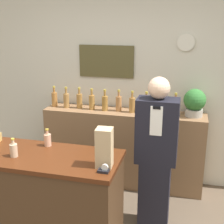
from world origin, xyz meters
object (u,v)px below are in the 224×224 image
Objects in this scene: paper_bag at (104,148)px; tape_dispenser at (104,170)px; shopkeeper at (156,156)px; potted_plant at (195,102)px.

tape_dispenser is at bearing -76.70° from paper_bag.
potted_plant is at bearing 66.94° from shopkeeper.
paper_bag is (-0.71, -1.41, -0.07)m from potted_plant.
shopkeeper is at bearing 58.35° from paper_bag.
paper_bag is (-0.37, -0.59, 0.30)m from shopkeeper.
paper_bag is at bearing -116.85° from potted_plant.
tape_dispenser is at bearing -116.17° from shopkeeper.
potted_plant is 3.67× the size of tape_dispenser.
shopkeeper reaches higher than paper_bag.
shopkeeper is 4.76× the size of paper_bag.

